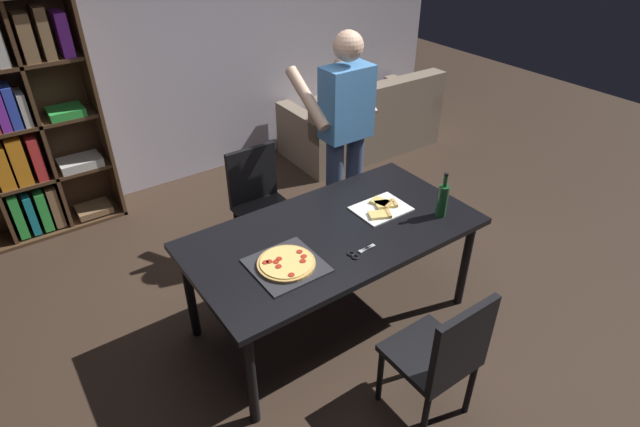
{
  "coord_description": "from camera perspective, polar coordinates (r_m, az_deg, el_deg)",
  "views": [
    {
      "loc": [
        -1.6,
        -2.11,
        2.6
      ],
      "look_at": [
        0.0,
        0.15,
        0.8
      ],
      "focal_mm": 28.61,
      "sensor_mm": 36.0,
      "label": 1
    }
  ],
  "objects": [
    {
      "name": "back_wall",
      "position": [
        5.12,
        -16.91,
        18.17
      ],
      "size": [
        6.4,
        0.1,
        2.8
      ],
      "primitive_type": "cube",
      "color": "#BCB7C6",
      "rests_on": "ground_plane"
    },
    {
      "name": "bookshelf",
      "position": [
        4.78,
        -31.22,
        8.37
      ],
      "size": [
        1.4,
        0.35,
        1.95
      ],
      "color": "#513823",
      "rests_on": "ground_plane"
    },
    {
      "name": "chair_far_side",
      "position": [
        4.05,
        -6.75,
        1.79
      ],
      "size": [
        0.42,
        0.42,
        0.9
      ],
      "color": "black",
      "rests_on": "ground_plane"
    },
    {
      "name": "chair_near_camera",
      "position": [
        2.87,
        13.57,
        -15.03
      ],
      "size": [
        0.42,
        0.42,
        0.9
      ],
      "color": "black",
      "rests_on": "ground_plane"
    },
    {
      "name": "pepperoni_pizza_on_tray",
      "position": [
        2.94,
        -3.79,
        -5.65
      ],
      "size": [
        0.4,
        0.4,
        0.04
      ],
      "color": "#2D2D33",
      "rests_on": "dining_table"
    },
    {
      "name": "couch",
      "position": [
        5.86,
        4.88,
        9.85
      ],
      "size": [
        1.71,
        0.88,
        0.85
      ],
      "color": "gray",
      "rests_on": "ground_plane"
    },
    {
      "name": "dining_table",
      "position": [
        3.27,
        1.52,
        -2.88
      ],
      "size": [
        1.86,
        0.98,
        0.75
      ],
      "color": "black",
      "rests_on": "ground_plane"
    },
    {
      "name": "pizza_slices_on_towel",
      "position": [
        3.46,
        6.97,
        0.62
      ],
      "size": [
        0.36,
        0.28,
        0.03
      ],
      "color": "white",
      "rests_on": "dining_table"
    },
    {
      "name": "wine_bottle",
      "position": [
        3.41,
        13.54,
        1.5
      ],
      "size": [
        0.07,
        0.07,
        0.32
      ],
      "color": "#194723",
      "rests_on": "dining_table"
    },
    {
      "name": "person_serving_pizza",
      "position": [
        3.98,
        2.76,
        9.3
      ],
      "size": [
        0.55,
        0.54,
        1.75
      ],
      "color": "#38476B",
      "rests_on": "ground_plane"
    },
    {
      "name": "ground_plane",
      "position": [
        3.71,
        1.36,
        -11.45
      ],
      "size": [
        12.0,
        12.0,
        0.0
      ],
      "primitive_type": "plane",
      "color": "#38281E"
    },
    {
      "name": "kitchen_scissors",
      "position": [
        3.04,
        4.28,
        -4.4
      ],
      "size": [
        0.19,
        0.09,
        0.01
      ],
      "color": "silver",
      "rests_on": "dining_table"
    }
  ]
}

